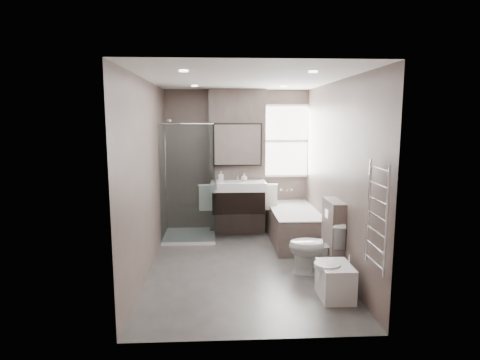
{
  "coord_description": "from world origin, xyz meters",
  "views": [
    {
      "loc": [
        -0.33,
        -5.43,
        2.09
      ],
      "look_at": [
        -0.03,
        0.15,
        1.23
      ],
      "focal_mm": 30.0,
      "sensor_mm": 36.0,
      "label": 1
    }
  ],
  "objects": [
    {
      "name": "vanity_pier",
      "position": [
        0.0,
        1.77,
        1.3
      ],
      "size": [
        1.0,
        0.25,
        2.6
      ],
      "primitive_type": "cube",
      "color": "brown",
      "rests_on": "ground"
    },
    {
      "name": "soap_bottle_b",
      "position": [
        0.11,
        1.48,
        1.07
      ],
      "size": [
        0.11,
        0.11,
        0.14
      ],
      "primitive_type": "imported",
      "color": "white",
      "rests_on": "vanity"
    },
    {
      "name": "bathtub",
      "position": [
        0.92,
        1.1,
        0.32
      ],
      "size": [
        0.75,
        1.6,
        0.57
      ],
      "color": "brown",
      "rests_on": "ground"
    },
    {
      "name": "towel_radiator",
      "position": [
        1.25,
        -1.6,
        1.12
      ],
      "size": [
        0.03,
        0.49,
        1.1
      ],
      "color": "silver",
      "rests_on": "room"
    },
    {
      "name": "bidet",
      "position": [
        1.01,
        -1.04,
        0.21
      ],
      "size": [
        0.43,
        0.51,
        0.53
      ],
      "color": "white",
      "rests_on": "ground"
    },
    {
      "name": "toilet",
      "position": [
        0.97,
        -0.3,
        0.37
      ],
      "size": [
        0.81,
        0.57,
        0.75
      ],
      "primitive_type": "imported",
      "rotation": [
        0.0,
        0.0,
        -1.8
      ],
      "color": "white",
      "rests_on": "ground"
    },
    {
      "name": "room",
      "position": [
        0.0,
        0.0,
        1.3
      ],
      "size": [
        2.7,
        3.9,
        2.7
      ],
      "color": "#4A4744",
      "rests_on": "ground"
    },
    {
      "name": "vanity",
      "position": [
        0.0,
        1.43,
        0.74
      ],
      "size": [
        0.95,
        0.47,
        0.66
      ],
      "color": "black",
      "rests_on": "vanity_pier"
    },
    {
      "name": "shower_enclosure",
      "position": [
        -0.75,
        1.35,
        0.49
      ],
      "size": [
        0.9,
        0.9,
        2.0
      ],
      "color": "white",
      "rests_on": "ground"
    },
    {
      "name": "towel_left",
      "position": [
        -0.56,
        1.4,
        0.72
      ],
      "size": [
        0.24,
        0.06,
        0.44
      ],
      "primitive_type": "cube",
      "color": "white",
      "rests_on": "vanity_pier"
    },
    {
      "name": "towel_right",
      "position": [
        0.56,
        1.4,
        0.72
      ],
      "size": [
        0.24,
        0.06,
        0.44
      ],
      "primitive_type": "cube",
      "color": "white",
      "rests_on": "vanity_pier"
    },
    {
      "name": "mirror_cabinet",
      "position": [
        0.0,
        1.61,
        1.63
      ],
      "size": [
        0.86,
        0.08,
        0.76
      ],
      "color": "black",
      "rests_on": "vanity_pier"
    },
    {
      "name": "cistern_box",
      "position": [
        1.21,
        -0.25,
        0.5
      ],
      "size": [
        0.19,
        0.55,
        1.0
      ],
      "color": "brown",
      "rests_on": "ground"
    },
    {
      "name": "window",
      "position": [
        0.9,
        1.88,
        1.68
      ],
      "size": [
        0.98,
        0.06,
        1.33
      ],
      "color": "white",
      "rests_on": "room"
    },
    {
      "name": "soap_bottle_a",
      "position": [
        -0.3,
        1.4,
        1.09
      ],
      "size": [
        0.08,
        0.09,
        0.19
      ],
      "primitive_type": "imported",
      "color": "white",
      "rests_on": "vanity"
    }
  ]
}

